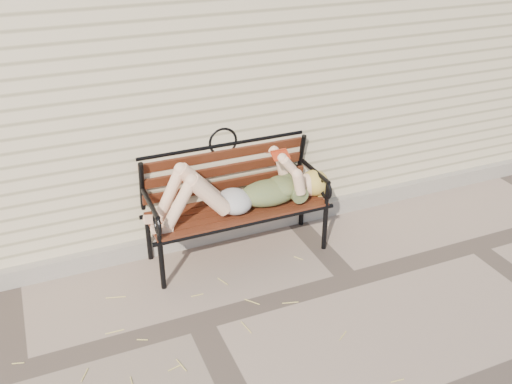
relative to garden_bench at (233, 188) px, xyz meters
name	(u,v)px	position (x,y,z in m)	size (l,w,h in m)	color
ground	(200,321)	(-0.57, -0.79, -0.58)	(80.00, 80.00, 0.00)	gray
house_wall	(101,25)	(-0.57, 2.21, 0.92)	(8.00, 4.00, 3.00)	beige
foundation_strip	(164,244)	(-0.57, 0.18, -0.50)	(8.00, 0.10, 0.15)	#A49C94
garden_bench	(233,188)	(0.00, 0.00, 0.00)	(1.60, 0.64, 1.03)	black
reading_woman	(240,190)	(0.01, -0.13, 0.03)	(1.51, 0.34, 0.47)	#0A3B4A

